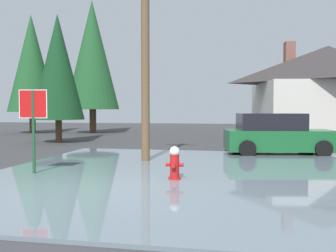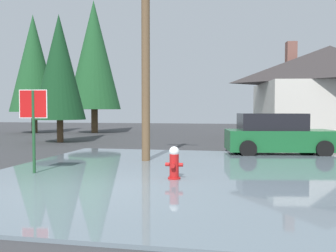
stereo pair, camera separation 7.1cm
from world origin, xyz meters
TOP-DOWN VIEW (x-y plane):
  - ground_plane at (0.00, 0.00)m, footprint 80.00×80.00m
  - flood_puddle at (1.71, 2.42)m, footprint 10.52×10.70m
  - lane_stop_bar at (-0.19, -2.25)m, footprint 3.23×0.44m
  - stop_sign_near at (-2.28, 1.55)m, footprint 0.76×0.12m
  - fire_hydrant at (1.56, 1.44)m, footprint 0.44×0.37m
  - utility_pole at (0.08, 4.45)m, footprint 1.60×0.28m
  - house at (8.41, 15.51)m, footprint 9.16×7.57m
  - parked_car at (4.63, 7.54)m, footprint 4.36×2.53m
  - pine_tree_tall_left at (-12.35, 18.26)m, footprint 3.63×3.63m
  - pine_tree_mid_left at (-6.41, 10.96)m, footprint 2.78×2.78m
  - pine_tree_short_left at (-7.77, 19.14)m, footprint 4.07×4.07m

SIDE VIEW (x-z plane):
  - ground_plane at x=0.00m, z-range -0.10..0.00m
  - lane_stop_bar at x=-0.19m, z-range 0.00..0.01m
  - flood_puddle at x=1.71m, z-range 0.00..0.07m
  - fire_hydrant at x=1.56m, z-range -0.01..0.86m
  - parked_car at x=4.63m, z-range -0.04..1.59m
  - stop_sign_near at x=-2.28m, z-range 0.50..2.80m
  - house at x=8.41m, z-range -0.11..5.88m
  - utility_pole at x=0.08m, z-range 0.17..7.84m
  - pine_tree_mid_left at x=-6.41m, z-range 0.61..7.56m
  - pine_tree_tall_left at x=-12.35m, z-range 0.80..9.88m
  - pine_tree_short_left at x=-7.77m, z-range 0.90..11.07m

